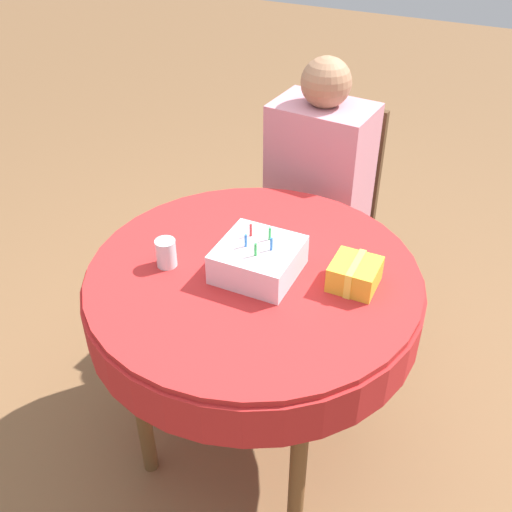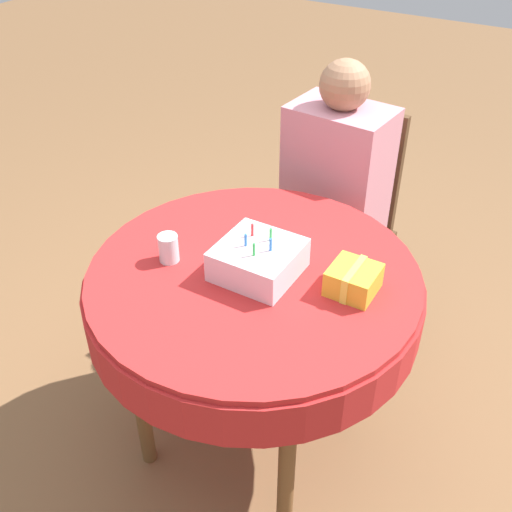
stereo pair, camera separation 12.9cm
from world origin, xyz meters
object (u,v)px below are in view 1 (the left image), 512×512
Objects in this scene: chair at (324,213)px; birthday_cake at (259,259)px; gift_box at (355,274)px; person at (317,180)px; drinking_glass at (166,253)px.

birthday_cake is (0.07, -0.81, 0.32)m from chair.
person is at bearing 118.09° from gift_box.
person reaches higher than chair.
birthday_cake is at bearing -78.60° from person.
chair is at bearing 95.14° from birthday_cake.
gift_box is (0.35, -0.66, 0.11)m from person.
person is 0.76m from gift_box.
drinking_glass is (-0.19, -0.90, 0.32)m from chair.
person is (-0.01, -0.10, 0.20)m from chair.
drinking_glass is at bearing -97.65° from person.
gift_box is at bearing 15.35° from drinking_glass.
person is 0.73m from birthday_cake.
gift_box is (0.34, -0.76, 0.32)m from chair.
person is 0.83m from drinking_glass.
person reaches higher than birthday_cake.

